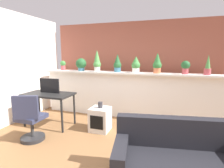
{
  "coord_description": "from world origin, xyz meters",
  "views": [
    {
      "loc": [
        1.0,
        -2.26,
        1.61
      ],
      "look_at": [
        -0.04,
        0.91,
        1.05
      ],
      "focal_mm": 27.95,
      "sensor_mm": 36.0,
      "label": 1
    }
  ],
  "objects_px": {
    "potted_plant_3": "(117,64)",
    "desk": "(49,97)",
    "potted_plant_6": "(185,67)",
    "potted_plant_0": "(63,65)",
    "couch": "(178,165)",
    "potted_plant_1": "(81,64)",
    "tv_monitor": "(49,86)",
    "potted_plant_2": "(97,61)",
    "side_cube_shelf": "(100,119)",
    "potted_plant_4": "(136,65)",
    "potted_plant_5": "(157,64)",
    "office_chair": "(30,122)",
    "vase_on_shelf": "(100,105)",
    "potted_plant_7": "(208,66)"
  },
  "relations": [
    {
      "from": "potted_plant_4",
      "to": "potted_plant_6",
      "type": "relative_size",
      "value": 1.33
    },
    {
      "from": "potted_plant_3",
      "to": "potted_plant_4",
      "type": "xyz_separation_m",
      "value": [
        0.48,
        -0.05,
        -0.02
      ]
    },
    {
      "from": "potted_plant_3",
      "to": "potted_plant_4",
      "type": "relative_size",
      "value": 1.13
    },
    {
      "from": "potted_plant_1",
      "to": "tv_monitor",
      "type": "xyz_separation_m",
      "value": [
        -0.32,
        -0.93,
        -0.45
      ]
    },
    {
      "from": "potted_plant_3",
      "to": "potted_plant_0",
      "type": "bearing_deg",
      "value": -179.25
    },
    {
      "from": "desk",
      "to": "potted_plant_0",
      "type": "bearing_deg",
      "value": 105.05
    },
    {
      "from": "potted_plant_4",
      "to": "side_cube_shelf",
      "type": "distance_m",
      "value": 1.56
    },
    {
      "from": "potted_plant_5",
      "to": "office_chair",
      "type": "xyz_separation_m",
      "value": [
        -2.13,
        -1.76,
        -1.02
      ]
    },
    {
      "from": "side_cube_shelf",
      "to": "vase_on_shelf",
      "type": "bearing_deg",
      "value": 82.05
    },
    {
      "from": "potted_plant_1",
      "to": "side_cube_shelf",
      "type": "bearing_deg",
      "value": -45.44
    },
    {
      "from": "desk",
      "to": "couch",
      "type": "relative_size",
      "value": 0.66
    },
    {
      "from": "potted_plant_4",
      "to": "potted_plant_6",
      "type": "bearing_deg",
      "value": -0.51
    },
    {
      "from": "desk",
      "to": "vase_on_shelf",
      "type": "xyz_separation_m",
      "value": [
        1.21,
        0.11,
        -0.1
      ]
    },
    {
      "from": "tv_monitor",
      "to": "couch",
      "type": "relative_size",
      "value": 0.3
    },
    {
      "from": "potted_plant_6",
      "to": "potted_plant_7",
      "type": "relative_size",
      "value": 0.7
    },
    {
      "from": "potted_plant_4",
      "to": "potted_plant_0",
      "type": "bearing_deg",
      "value": 179.24
    },
    {
      "from": "vase_on_shelf",
      "to": "potted_plant_3",
      "type": "bearing_deg",
      "value": 84.39
    },
    {
      "from": "potted_plant_4",
      "to": "office_chair",
      "type": "bearing_deg",
      "value": -132.64
    },
    {
      "from": "potted_plant_5",
      "to": "side_cube_shelf",
      "type": "xyz_separation_m",
      "value": [
        -1.08,
        -0.91,
        -1.16
      ]
    },
    {
      "from": "potted_plant_7",
      "to": "side_cube_shelf",
      "type": "height_order",
      "value": "potted_plant_7"
    },
    {
      "from": "potted_plant_0",
      "to": "vase_on_shelf",
      "type": "distance_m",
      "value": 1.92
    },
    {
      "from": "potted_plant_6",
      "to": "desk",
      "type": "bearing_deg",
      "value": -160.96
    },
    {
      "from": "potted_plant_5",
      "to": "vase_on_shelf",
      "type": "bearing_deg",
      "value": -140.2
    },
    {
      "from": "potted_plant_4",
      "to": "desk",
      "type": "xyz_separation_m",
      "value": [
        -1.79,
        -1.01,
        -0.71
      ]
    },
    {
      "from": "potted_plant_1",
      "to": "couch",
      "type": "xyz_separation_m",
      "value": [
        2.42,
        -2.13,
        -1.08
      ]
    },
    {
      "from": "tv_monitor",
      "to": "vase_on_shelf",
      "type": "height_order",
      "value": "tv_monitor"
    },
    {
      "from": "potted_plant_1",
      "to": "potted_plant_5",
      "type": "relative_size",
      "value": 0.71
    },
    {
      "from": "potted_plant_2",
      "to": "side_cube_shelf",
      "type": "relative_size",
      "value": 1.12
    },
    {
      "from": "potted_plant_0",
      "to": "tv_monitor",
      "type": "distance_m",
      "value": 1.08
    },
    {
      "from": "potted_plant_3",
      "to": "potted_plant_7",
      "type": "distance_m",
      "value": 2.04
    },
    {
      "from": "potted_plant_0",
      "to": "potted_plant_3",
      "type": "distance_m",
      "value": 1.59
    },
    {
      "from": "potted_plant_4",
      "to": "couch",
      "type": "bearing_deg",
      "value": -66.22
    },
    {
      "from": "potted_plant_3",
      "to": "potted_plant_4",
      "type": "bearing_deg",
      "value": -5.72
    },
    {
      "from": "potted_plant_7",
      "to": "side_cube_shelf",
      "type": "distance_m",
      "value": 2.58
    },
    {
      "from": "potted_plant_0",
      "to": "potted_plant_6",
      "type": "xyz_separation_m",
      "value": [
        3.18,
        -0.04,
        0.02
      ]
    },
    {
      "from": "office_chair",
      "to": "couch",
      "type": "bearing_deg",
      "value": -8.03
    },
    {
      "from": "desk",
      "to": "office_chair",
      "type": "relative_size",
      "value": 1.21
    },
    {
      "from": "potted_plant_6",
      "to": "potted_plant_7",
      "type": "xyz_separation_m",
      "value": [
        0.44,
        0.01,
        0.02
      ]
    },
    {
      "from": "potted_plant_4",
      "to": "tv_monitor",
      "type": "relative_size",
      "value": 0.81
    },
    {
      "from": "potted_plant_6",
      "to": "vase_on_shelf",
      "type": "height_order",
      "value": "potted_plant_6"
    },
    {
      "from": "potted_plant_3",
      "to": "desk",
      "type": "relative_size",
      "value": 0.41
    },
    {
      "from": "potted_plant_7",
      "to": "potted_plant_4",
      "type": "bearing_deg",
      "value": 179.86
    },
    {
      "from": "potted_plant_6",
      "to": "desk",
      "type": "height_order",
      "value": "potted_plant_6"
    },
    {
      "from": "desk",
      "to": "potted_plant_6",
      "type": "bearing_deg",
      "value": 19.04
    },
    {
      "from": "potted_plant_0",
      "to": "vase_on_shelf",
      "type": "bearing_deg",
      "value": -31.98
    },
    {
      "from": "desk",
      "to": "office_chair",
      "type": "height_order",
      "value": "office_chair"
    },
    {
      "from": "potted_plant_0",
      "to": "potted_plant_4",
      "type": "height_order",
      "value": "potted_plant_4"
    },
    {
      "from": "potted_plant_2",
      "to": "couch",
      "type": "relative_size",
      "value": 0.33
    },
    {
      "from": "potted_plant_0",
      "to": "couch",
      "type": "height_order",
      "value": "potted_plant_0"
    },
    {
      "from": "potted_plant_0",
      "to": "potted_plant_1",
      "type": "height_order",
      "value": "potted_plant_1"
    }
  ]
}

